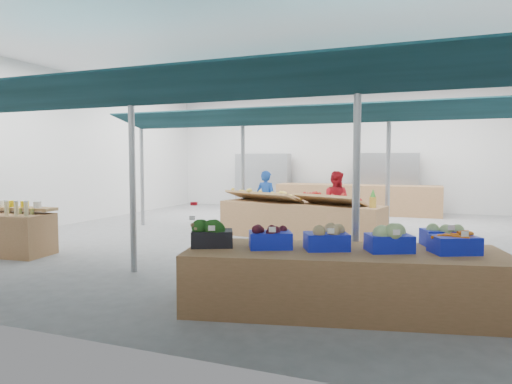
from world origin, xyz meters
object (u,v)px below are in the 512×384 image
fruit_counter (299,221)px  vendor_right (335,202)px  veg_counter (343,280)px  vendor_left (266,200)px  bottle_shelf (7,232)px

fruit_counter → vendor_right: vendor_right is taller
veg_counter → vendor_left: bearing=105.4°
vendor_right → vendor_left: bearing=10.7°
veg_counter → fruit_counter: 4.95m
vendor_left → fruit_counter: bearing=148.2°
veg_counter → vendor_right: (-1.24, 5.69, 0.40)m
bottle_shelf → vendor_left: 5.93m
bottle_shelf → vendor_right: vendor_right is taller
fruit_counter → vendor_left: 1.67m
fruit_counter → vendor_left: size_ratio=2.50×
veg_counter → vendor_right: bearing=89.6°
bottle_shelf → fruit_counter: bearing=32.1°
veg_counter → fruit_counter: (-1.84, 4.59, 0.05)m
veg_counter → vendor_left: size_ratio=2.45×
fruit_counter → vendor_left: (-1.20, 1.10, 0.35)m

